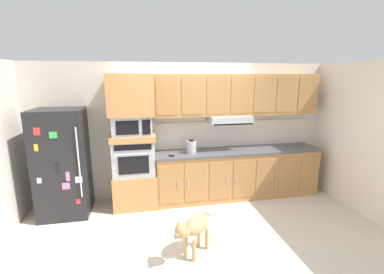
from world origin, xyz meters
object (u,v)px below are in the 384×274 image
at_px(built_in_oven, 134,157).
at_px(screwdriver, 172,155).
at_px(refrigerator, 63,163).
at_px(dog, 194,227).
at_px(electric_kettle, 191,147).
at_px(microwave, 132,125).

xyz_separation_m(built_in_oven, screwdriver, (0.64, -0.18, 0.03)).
height_order(refrigerator, dog, refrigerator).
bearing_deg(screwdriver, electric_kettle, 19.23).
bearing_deg(electric_kettle, microwave, 177.32).
distance_m(built_in_oven, dog, 1.82).
distance_m(built_in_oven, screwdriver, 0.66).
bearing_deg(dog, microwave, -108.29).
bearing_deg(screwdriver, dog, -86.26).
bearing_deg(screwdriver, microwave, 164.50).
bearing_deg(dog, electric_kettle, -143.29).
bearing_deg(microwave, dog, -65.28).
xyz_separation_m(built_in_oven, electric_kettle, (1.01, -0.05, 0.13)).
height_order(microwave, dog, microwave).
bearing_deg(dog, screwdriver, -129.26).
xyz_separation_m(built_in_oven, dog, (0.73, -1.58, -0.50)).
height_order(built_in_oven, screwdriver, built_in_oven).
bearing_deg(microwave, electric_kettle, -2.68).
xyz_separation_m(microwave, screwdriver, (0.64, -0.18, -0.53)).
bearing_deg(built_in_oven, refrigerator, -176.58).
relative_size(microwave, screwdriver, 3.96).
relative_size(electric_kettle, dog, 0.39).
relative_size(refrigerator, electric_kettle, 7.33).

